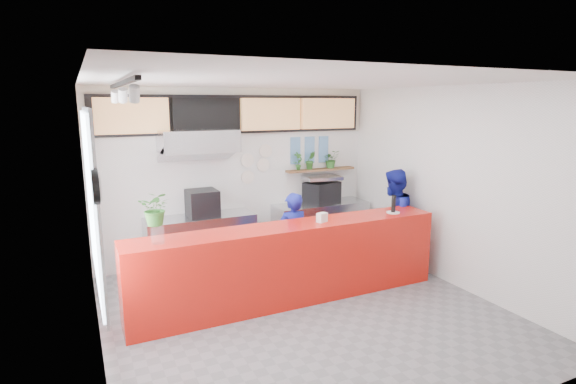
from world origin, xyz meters
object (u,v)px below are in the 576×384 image
object	(u,v)px
staff_right	(393,219)
espresso_machine	(322,193)
pepper_mill	(393,204)
staff_center	(292,239)
panini_oven	(202,203)
service_counter	(291,263)

from	to	relation	value
staff_right	espresso_machine	bearing A→B (deg)	-94.47
espresso_machine	pepper_mill	bearing A→B (deg)	-102.17
espresso_machine	staff_center	distance (m)	1.82
pepper_mill	espresso_machine	bearing A→B (deg)	95.87
panini_oven	pepper_mill	xyz separation A→B (m)	(2.46, -1.85, 0.13)
panini_oven	pepper_mill	size ratio (longest dim) A/B	1.87
service_counter	staff_right	distance (m)	2.21
espresso_machine	staff_right	world-z (taller)	staff_right
service_counter	panini_oven	world-z (taller)	panini_oven
service_counter	pepper_mill	distance (m)	1.84
panini_oven	pepper_mill	world-z (taller)	pepper_mill
staff_center	staff_right	xyz separation A→B (m)	(1.86, -0.04, 0.12)
service_counter	staff_center	distance (m)	0.62
panini_oven	staff_center	size ratio (longest dim) A/B	0.34
staff_right	pepper_mill	distance (m)	0.80
service_counter	pepper_mill	world-z (taller)	pepper_mill
staff_center	pepper_mill	xyz separation A→B (m)	(1.43, -0.58, 0.53)
service_counter	staff_center	xyz separation A→B (m)	(0.28, 0.52, 0.17)
service_counter	espresso_machine	xyz separation A→B (m)	(1.52, 1.80, 0.55)
staff_center	staff_right	bearing A→B (deg)	176.97
service_counter	staff_right	bearing A→B (deg)	12.65
service_counter	panini_oven	distance (m)	2.03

